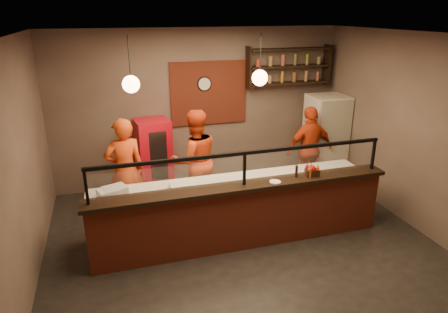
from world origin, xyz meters
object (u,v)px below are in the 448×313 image
object	(u,v)px
wall_clock	(204,84)
pepper_mill	(296,171)
pizza_dough	(288,176)
fridge	(325,138)
cook_left	(125,170)
cook_right	(309,149)
red_cooler	(154,156)
cook_mid	(195,160)
condiment_caddy	(312,172)

from	to	relation	value
wall_clock	pepper_mill	bearing A→B (deg)	-74.17
pizza_dough	pepper_mill	bearing A→B (deg)	-98.28
fridge	pepper_mill	distance (m)	2.70
cook_left	cook_right	xyz separation A→B (m)	(3.64, 0.16, -0.04)
wall_clock	fridge	xyz separation A→B (m)	(2.50, -0.66, -1.18)
cook_right	red_cooler	xyz separation A→B (m)	(-3.02, 0.81, -0.12)
cook_mid	fridge	world-z (taller)	cook_mid
cook_right	condiment_caddy	bearing A→B (deg)	57.66
pizza_dough	condiment_caddy	bearing A→B (deg)	-64.69
cook_right	red_cooler	distance (m)	3.13
cook_mid	condiment_caddy	distance (m)	2.16
fridge	pizza_dough	world-z (taller)	fridge
wall_clock	fridge	bearing A→B (deg)	-14.82
cook_left	condiment_caddy	xyz separation A→B (m)	(2.79, -1.47, 0.20)
pepper_mill	red_cooler	bearing A→B (deg)	128.42
cook_mid	cook_right	bearing A→B (deg)	177.42
cook_left	fridge	bearing A→B (deg)	-179.88
condiment_caddy	pepper_mill	bearing A→B (deg)	175.22
cook_left	red_cooler	distance (m)	1.16
pizza_dough	fridge	bearing A→B (deg)	44.85
wall_clock	condiment_caddy	bearing A→B (deg)	-69.39
red_cooler	pizza_dough	bearing A→B (deg)	-52.92
cook_left	pepper_mill	bearing A→B (deg)	142.09
wall_clock	red_cooler	bearing A→B (deg)	-164.83
cook_mid	cook_right	distance (m)	2.39
cook_left	cook_mid	world-z (taller)	cook_mid
fridge	condiment_caddy	distance (m)	2.56
cook_right	condiment_caddy	distance (m)	1.85
cook_mid	pizza_dough	bearing A→B (deg)	135.58
cook_mid	fridge	distance (m)	3.06
cook_left	cook_right	size ratio (longest dim) A/B	1.05
red_cooler	wall_clock	bearing A→B (deg)	7.77
condiment_caddy	pepper_mill	distance (m)	0.26
cook_left	red_cooler	bearing A→B (deg)	-130.40
fridge	pepper_mill	xyz separation A→B (m)	(-1.73, -2.06, 0.24)
cook_right	condiment_caddy	xyz separation A→B (m)	(-0.85, -1.63, 0.24)
wall_clock	pizza_dough	distance (m)	2.74
cook_mid	pepper_mill	distance (m)	1.97
wall_clock	fridge	distance (m)	2.84
red_cooler	pepper_mill	size ratio (longest dim) A/B	7.91
cook_mid	condiment_caddy	world-z (taller)	cook_mid
cook_right	pepper_mill	bearing A→B (deg)	50.58
cook_right	fridge	xyz separation A→B (m)	(0.62, 0.46, 0.04)
cook_mid	cook_left	bearing A→B (deg)	-4.17
wall_clock	cook_right	distance (m)	2.51
cook_right	pepper_mill	xyz separation A→B (m)	(-1.11, -1.61, 0.28)
fridge	red_cooler	size ratio (longest dim) A/B	1.22
cook_mid	pizza_dough	xyz separation A→B (m)	(1.34, -1.07, -0.04)
cook_left	fridge	size ratio (longest dim) A/B	1.00
fridge	pizza_dough	bearing A→B (deg)	-133.12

